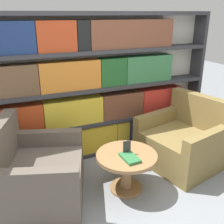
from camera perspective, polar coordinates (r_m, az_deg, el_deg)
ground_plane at (r=2.97m, az=4.33°, el=-19.24°), size 14.00×14.00×0.00m
bookshelf at (r=3.52m, az=-5.70°, el=4.54°), size 3.48×0.30×1.93m
armchair_left at (r=2.97m, az=-16.13°, el=-13.00°), size 1.13×1.17×0.89m
armchair_right at (r=3.63m, az=15.15°, el=-6.33°), size 1.06×1.11×0.89m
coffee_table at (r=2.98m, az=3.16°, el=-11.33°), size 0.68×0.68×0.45m
table_sign at (r=2.88m, az=3.24°, el=-7.96°), size 0.09×0.06×0.16m
stray_book at (r=2.82m, az=3.90°, el=-9.92°), size 0.16×0.25×0.03m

